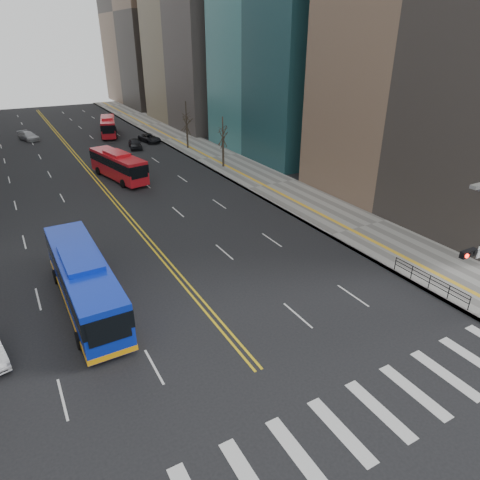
# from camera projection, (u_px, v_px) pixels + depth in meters

# --- Properties ---
(ground) EXTENTS (220.00, 220.00, 0.00)m
(ground) POSITION_uv_depth(u_px,v_px,m) (320.00, 442.00, 18.46)
(ground) COLOR black
(sidewalk_right) EXTENTS (7.00, 130.00, 0.15)m
(sidewalk_right) POSITION_uv_depth(u_px,v_px,m) (217.00, 157.00, 61.55)
(sidewalk_right) COLOR slate
(sidewalk_right) RESTS_ON ground
(crosswalk) EXTENTS (26.70, 4.00, 0.01)m
(crosswalk) POSITION_uv_depth(u_px,v_px,m) (320.00, 442.00, 18.46)
(crosswalk) COLOR silver
(crosswalk) RESTS_ON ground
(centerline) EXTENTS (0.55, 100.00, 0.01)m
(centerline) POSITION_uv_depth(u_px,v_px,m) (77.00, 157.00, 61.70)
(centerline) COLOR gold
(centerline) RESTS_ON ground
(pedestrian_railing) EXTENTS (0.06, 6.06, 1.02)m
(pedestrian_railing) POSITION_uv_depth(u_px,v_px,m) (430.00, 280.00, 29.14)
(pedestrian_railing) COLOR black
(pedestrian_railing) RESTS_ON sidewalk_right
(street_trees) EXTENTS (35.20, 47.20, 7.60)m
(street_trees) POSITION_uv_depth(u_px,v_px,m) (31.00, 164.00, 40.35)
(street_trees) COLOR black
(street_trees) RESTS_ON ground
(blue_bus) EXTENTS (3.01, 12.69, 3.67)m
(blue_bus) POSITION_uv_depth(u_px,v_px,m) (84.00, 280.00, 27.00)
(blue_bus) COLOR #0B26AF
(blue_bus) RESTS_ON ground
(red_bus_near) EXTENTS (4.47, 10.87, 3.38)m
(red_bus_near) POSITION_uv_depth(u_px,v_px,m) (118.00, 164.00, 51.52)
(red_bus_near) COLOR red
(red_bus_near) RESTS_ON ground
(red_bus_far) EXTENTS (4.65, 10.31, 3.22)m
(red_bus_far) POSITION_uv_depth(u_px,v_px,m) (108.00, 125.00, 74.43)
(red_bus_far) COLOR red
(red_bus_far) RESTS_ON ground
(car_dark_mid) EXTENTS (2.50, 4.62, 1.49)m
(car_dark_mid) POSITION_uv_depth(u_px,v_px,m) (135.00, 144.00, 66.24)
(car_dark_mid) COLOR black
(car_dark_mid) RESTS_ON ground
(car_silver) EXTENTS (3.42, 5.29, 1.43)m
(car_silver) POSITION_uv_depth(u_px,v_px,m) (28.00, 136.00, 71.40)
(car_silver) COLOR #ABACB1
(car_silver) RESTS_ON ground
(car_dark_far) EXTENTS (2.96, 5.04, 1.32)m
(car_dark_far) POSITION_uv_depth(u_px,v_px,m) (150.00, 138.00, 70.24)
(car_dark_far) COLOR black
(car_dark_far) RESTS_ON ground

